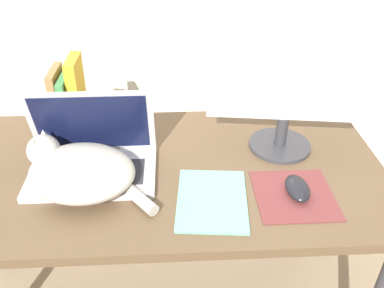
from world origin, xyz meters
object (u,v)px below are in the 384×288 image
at_px(external_monitor, 287,91).
at_px(computer_mouse, 297,188).
at_px(laptop, 93,157).
at_px(notepad, 212,200).
at_px(book_row, 70,100).
at_px(cat, 79,170).

height_order(external_monitor, computer_mouse, external_monitor).
xyz_separation_m(laptop, external_monitor, (0.56, 0.09, 0.15)).
height_order(computer_mouse, notepad, computer_mouse).
height_order(external_monitor, book_row, external_monitor).
height_order(laptop, computer_mouse, laptop).
bearing_deg(laptop, notepad, -24.57).
relative_size(cat, book_row, 1.50).
distance_m(laptop, cat, 0.07).
bearing_deg(notepad, external_monitor, 45.67).
bearing_deg(computer_mouse, external_monitor, 88.56).
relative_size(cat, computer_mouse, 3.52).
xyz_separation_m(external_monitor, book_row, (-0.66, 0.14, -0.08)).
relative_size(computer_mouse, notepad, 0.42).
bearing_deg(book_row, external_monitor, -11.64).
height_order(laptop, notepad, laptop).
xyz_separation_m(external_monitor, notepad, (-0.23, -0.24, -0.19)).
bearing_deg(book_row, notepad, -41.61).
distance_m(cat, notepad, 0.36).
relative_size(laptop, external_monitor, 0.77).
bearing_deg(external_monitor, computer_mouse, -91.44).
relative_size(cat, notepad, 1.48).
xyz_separation_m(cat, external_monitor, (0.59, 0.16, 0.14)).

